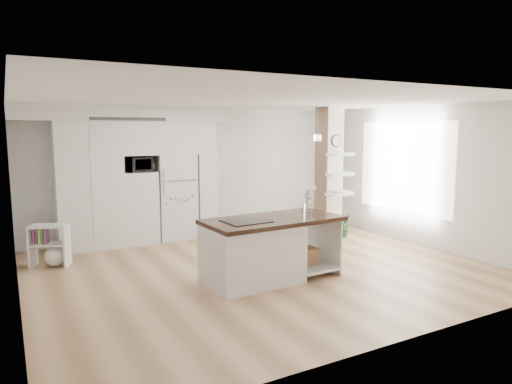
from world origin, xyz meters
TOP-DOWN VIEW (x-y plane):
  - floor at (0.00, 0.00)m, footprint 7.00×6.00m
  - room at (0.00, 0.00)m, footprint 7.04×6.04m
  - cabinet_wall at (-1.45, 2.67)m, footprint 4.00×0.71m
  - refrigerator at (-0.53, 2.68)m, footprint 0.78×0.69m
  - column at (2.38, 1.13)m, footprint 0.69×0.90m
  - window at (3.48, 0.30)m, footprint 0.00×2.40m
  - pendant_light at (1.70, 0.15)m, footprint 0.12×0.12m
  - kitchen_island at (-0.34, -0.57)m, footprint 2.13×1.09m
  - bookshelf at (-2.98, 1.74)m, footprint 0.67×0.55m
  - floor_plant_a at (2.62, 1.05)m, footprint 0.34×0.31m
  - floor_plant_b at (3.00, 2.45)m, footprint 0.31×0.31m
  - microwave at (-1.27, 2.62)m, footprint 0.54×0.37m
  - shelf_plant at (2.63, 1.30)m, footprint 0.27×0.23m
  - decor_bowl at (2.30, 0.90)m, footprint 0.22×0.22m

SIDE VIEW (x-z plane):
  - floor at x=0.00m, z-range -0.01..0.01m
  - floor_plant_a at x=2.62m, z-range 0.00..0.50m
  - floor_plant_b at x=3.00m, z-range 0.00..0.50m
  - bookshelf at x=-2.98m, z-range -0.04..0.65m
  - kitchen_island at x=-0.34m, z-range -0.27..1.24m
  - refrigerator at x=-0.53m, z-range 0.00..1.75m
  - decor_bowl at x=2.30m, z-range 0.98..1.03m
  - column at x=2.38m, z-range 0.00..2.70m
  - window at x=3.48m, z-range 0.30..2.70m
  - cabinet_wall at x=-1.45m, z-range 0.16..2.86m
  - shelf_plant at x=2.63m, z-range 1.38..1.67m
  - microwave at x=-1.27m, z-range 1.42..1.72m
  - room at x=0.00m, z-range 0.50..3.22m
  - pendant_light at x=1.70m, z-range 2.07..2.17m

